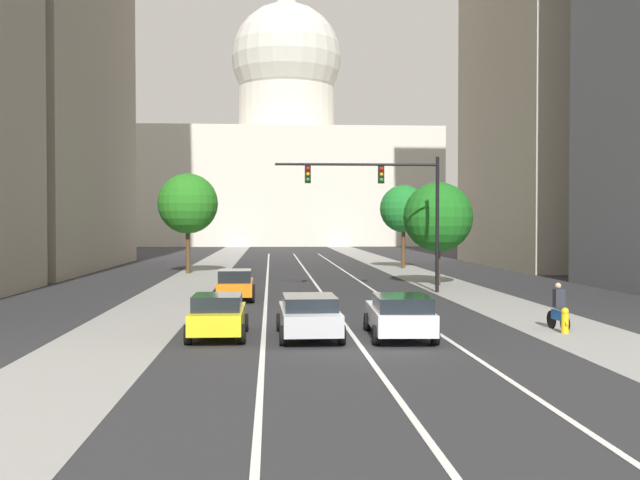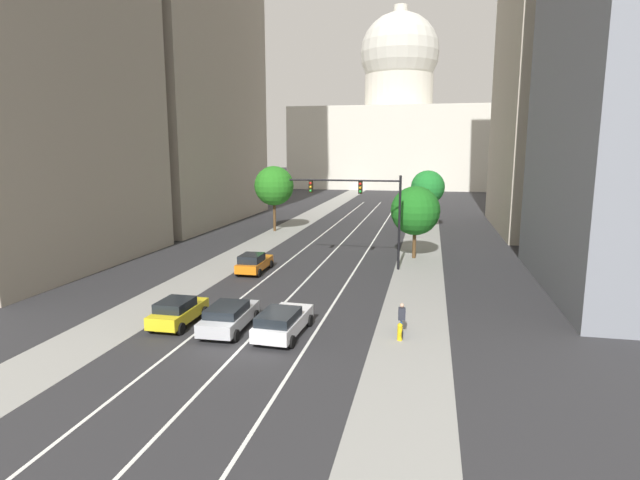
% 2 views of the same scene
% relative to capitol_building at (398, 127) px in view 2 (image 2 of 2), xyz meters
% --- Properties ---
extents(ground_plane, '(400.00, 400.00, 0.00)m').
position_rel_capitol_building_xyz_m(ground_plane, '(0.00, -71.29, -15.16)').
color(ground_plane, '#2B2B2D').
extents(sidewalk_left, '(3.83, 130.00, 0.01)m').
position_rel_capitol_building_xyz_m(sidewalk_left, '(-8.01, -76.29, -15.15)').
color(sidewalk_left, gray).
rests_on(sidewalk_left, ground).
extents(sidewalk_right, '(3.83, 130.00, 0.01)m').
position_rel_capitol_building_xyz_m(sidewalk_right, '(8.01, -76.29, -15.15)').
color(sidewalk_right, gray).
rests_on(sidewalk_right, ground).
extents(lane_stripe_left, '(0.16, 90.00, 0.01)m').
position_rel_capitol_building_xyz_m(lane_stripe_left, '(-3.04, -86.29, -15.15)').
color(lane_stripe_left, white).
rests_on(lane_stripe_left, ground).
extents(lane_stripe_center, '(0.16, 90.00, 0.01)m').
position_rel_capitol_building_xyz_m(lane_stripe_center, '(0.00, -86.29, -15.15)').
color(lane_stripe_center, white).
rests_on(lane_stripe_center, ground).
extents(lane_stripe_right, '(0.16, 90.00, 0.01)m').
position_rel_capitol_building_xyz_m(lane_stripe_right, '(3.04, -86.29, -15.15)').
color(lane_stripe_right, white).
rests_on(lane_stripe_right, ground).
extents(office_tower_far_right, '(20.98, 23.83, 48.90)m').
position_rel_capitol_building_xyz_m(office_tower_far_right, '(26.72, -68.98, 9.33)').
color(office_tower_far_right, '#B7AD99').
rests_on(office_tower_far_right, ground).
extents(capitol_building, '(50.84, 27.97, 44.12)m').
position_rel_capitol_building_xyz_m(capitol_building, '(0.00, 0.00, 0.00)').
color(capitol_building, beige).
rests_on(capitol_building, ground).
extents(car_silver, '(2.16, 4.72, 1.45)m').
position_rel_capitol_building_xyz_m(car_silver, '(-1.52, -109.36, -14.38)').
color(car_silver, '#B2B5BA').
rests_on(car_silver, ground).
extents(car_orange, '(1.97, 4.52, 1.55)m').
position_rel_capitol_building_xyz_m(car_orange, '(-4.56, -96.80, -14.37)').
color(car_orange, orange).
rests_on(car_orange, ground).
extents(car_white, '(2.26, 4.82, 1.49)m').
position_rel_capitol_building_xyz_m(car_white, '(1.51, -109.61, -14.37)').
color(car_white, silver).
rests_on(car_white, ground).
extents(car_yellow, '(1.93, 4.14, 1.49)m').
position_rel_capitol_building_xyz_m(car_yellow, '(-4.57, -109.17, -14.38)').
color(car_yellow, yellow).
rests_on(car_yellow, ground).
extents(traffic_signal_mast, '(9.06, 0.39, 7.50)m').
position_rel_capitol_building_xyz_m(traffic_signal_mast, '(3.63, -93.38, -9.70)').
color(traffic_signal_mast, black).
rests_on(traffic_signal_mast, ground).
extents(fire_hydrant, '(0.26, 0.35, 0.91)m').
position_rel_capitol_building_xyz_m(fire_hydrant, '(7.45, -108.92, -14.69)').
color(fire_hydrant, yellow).
rests_on(fire_hydrant, ground).
extents(cyclist, '(0.39, 1.70, 1.72)m').
position_rel_capitol_building_xyz_m(cyclist, '(7.49, -108.21, -14.31)').
color(cyclist, black).
rests_on(cyclist, ground).
extents(street_tree_mid_right, '(4.00, 4.00, 7.04)m').
position_rel_capitol_building_xyz_m(street_tree_mid_right, '(8.38, -71.37, -10.14)').
color(street_tree_mid_right, '#51381E').
rests_on(street_tree_mid_right, ground).
extents(street_tree_mid_left, '(4.56, 4.56, 7.60)m').
position_rel_capitol_building_xyz_m(street_tree_mid_left, '(-9.08, -76.76, -9.86)').
color(street_tree_mid_left, '#51381E').
rests_on(street_tree_mid_left, ground).
extents(street_tree_far_right, '(4.28, 4.28, 6.36)m').
position_rel_capitol_building_xyz_m(street_tree_far_right, '(7.47, -88.68, -10.95)').
color(street_tree_far_right, '#51381E').
rests_on(street_tree_far_right, ground).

